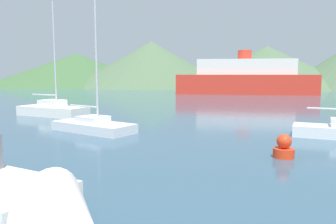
{
  "coord_description": "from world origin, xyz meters",
  "views": [
    {
      "loc": [
        5.66,
        -2.81,
        3.28
      ],
      "look_at": [
        -0.69,
        14.0,
        1.2
      ],
      "focal_mm": 35.0,
      "sensor_mm": 36.0,
      "label": 1
    }
  ],
  "objects": [
    {
      "name": "buoy_marker",
      "position": [
        5.46,
        10.64,
        0.39
      ],
      "size": [
        0.82,
        0.82,
        0.94
      ],
      "color": "red",
      "rests_on": "ground_plane"
    },
    {
      "name": "hill_east",
      "position": [
        -0.41,
        82.62,
        5.11
      ],
      "size": [
        41.63,
        41.63,
        10.21
      ],
      "color": "#4C6647",
      "rests_on": "ground_plane"
    },
    {
      "name": "ferry_distant",
      "position": [
        -2.06,
        54.58,
        2.55
      ],
      "size": [
        23.9,
        13.59,
        7.33
      ],
      "rotation": [
        0.0,
        0.0,
        0.21
      ],
      "color": "red",
      "rests_on": "ground_plane"
    },
    {
      "name": "sailboat_outer",
      "position": [
        -11.99,
        18.04,
        0.5
      ],
      "size": [
        5.95,
        2.68,
        8.78
      ],
      "rotation": [
        0.0,
        0.0,
        -0.1
      ],
      "color": "white",
      "rests_on": "ground_plane"
    },
    {
      "name": "hill_west",
      "position": [
        -54.2,
        78.88,
        4.67
      ],
      "size": [
        50.57,
        50.57,
        9.35
      ],
      "color": "#3D6038",
      "rests_on": "ground_plane"
    },
    {
      "name": "hill_central",
      "position": [
        -30.27,
        79.54,
        6.06
      ],
      "size": [
        43.14,
        43.14,
        12.13
      ],
      "color": "#4C6647",
      "rests_on": "ground_plane"
    },
    {
      "name": "sailboat_middle",
      "position": [
        -4.94,
        13.07,
        0.42
      ],
      "size": [
        5.38,
        3.11,
        9.49
      ],
      "rotation": [
        0.0,
        0.0,
        -0.23
      ],
      "color": "silver",
      "rests_on": "ground_plane"
    }
  ]
}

